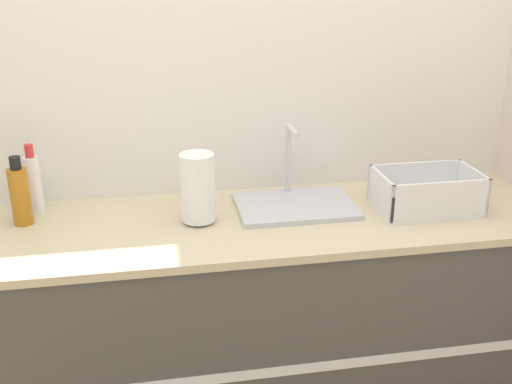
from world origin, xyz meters
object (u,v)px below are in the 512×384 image
(bottle_amber, at_px, (20,195))
(bottle_white_spray, at_px, (34,183))
(sink, at_px, (295,202))
(dish_rack, at_px, (426,196))
(paper_towel_roll, at_px, (198,188))

(bottle_amber, xyz_separation_m, bottle_white_spray, (0.03, 0.11, 0.00))
(sink, bearing_deg, bottle_amber, 178.43)
(dish_rack, relative_size, bottle_amber, 1.49)
(paper_towel_roll, distance_m, bottle_amber, 0.64)
(paper_towel_roll, bearing_deg, bottle_amber, 171.15)
(dish_rack, bearing_deg, bottle_white_spray, 170.52)
(dish_rack, height_order, bottle_white_spray, bottle_white_spray)
(dish_rack, height_order, bottle_amber, bottle_amber)
(sink, distance_m, bottle_white_spray, 1.00)
(paper_towel_roll, height_order, bottle_white_spray, bottle_white_spray)
(sink, height_order, paper_towel_roll, sink)
(dish_rack, xyz_separation_m, bottle_white_spray, (-1.48, 0.25, 0.06))
(dish_rack, bearing_deg, sink, 167.10)
(paper_towel_roll, bearing_deg, dish_rack, -2.72)
(bottle_white_spray, bearing_deg, sink, -7.76)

